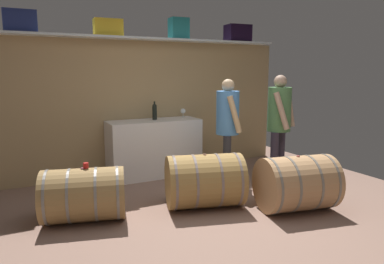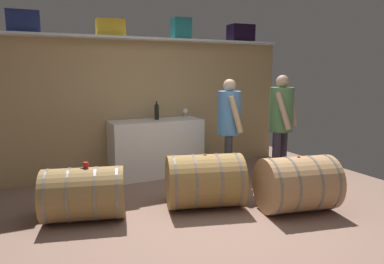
{
  "view_description": "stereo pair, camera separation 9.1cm",
  "coord_description": "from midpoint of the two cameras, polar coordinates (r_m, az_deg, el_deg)",
  "views": [
    {
      "loc": [
        -1.89,
        -3.15,
        1.64
      ],
      "look_at": [
        -0.02,
        0.56,
        0.93
      ],
      "focal_mm": 33.56,
      "sensor_mm": 36.0,
      "label": 1
    },
    {
      "loc": [
        -1.81,
        -3.19,
        1.64
      ],
      "look_at": [
        -0.02,
        0.56,
        0.93
      ],
      "focal_mm": 33.56,
      "sensor_mm": 36.0,
      "label": 2
    }
  ],
  "objects": [
    {
      "name": "wine_barrel_flank",
      "position": [
        4.46,
        16.95,
        -7.9
      ],
      "size": [
        0.97,
        0.81,
        0.66
      ],
      "rotation": [
        0.0,
        0.0,
        -0.2
      ],
      "color": "tan",
      "rests_on": "ground"
    },
    {
      "name": "visitor_tasting",
      "position": [
        5.38,
        14.5,
        2.24
      ],
      "size": [
        0.51,
        0.48,
        1.59
      ],
      "rotation": [
        0.0,
        0.0,
        -2.6
      ],
      "color": "#2D2836",
      "rests_on": "ground"
    },
    {
      "name": "wine_glass",
      "position": [
        5.93,
        -0.63,
        3.32
      ],
      "size": [
        0.09,
        0.09,
        0.15
      ],
      "color": "white",
      "rests_on": "work_cabinet"
    },
    {
      "name": "toolcase_navy",
      "position": [
        5.44,
        -24.84,
        15.62
      ],
      "size": [
        0.41,
        0.24,
        0.29
      ],
      "primitive_type": "cube",
      "rotation": [
        0.0,
        0.0,
        -0.0
      ],
      "color": "navy",
      "rests_on": "high_shelf_board"
    },
    {
      "name": "wine_barrel_far",
      "position": [
        4.39,
        2.62,
        -7.76
      ],
      "size": [
        1.05,
        0.86,
        0.66
      ],
      "rotation": [
        0.0,
        0.0,
        -0.28
      ],
      "color": "olive",
      "rests_on": "ground"
    },
    {
      "name": "work_cabinet",
      "position": [
        5.69,
        -5.25,
        -2.53
      ],
      "size": [
        1.44,
        0.54,
        0.89
      ],
      "primitive_type": "cube",
      "color": "white",
      "rests_on": "ground"
    },
    {
      "name": "tasting_cup",
      "position": [
        4.1,
        -15.92,
        -5.04
      ],
      "size": [
        0.06,
        0.06,
        0.06
      ],
      "primitive_type": "cylinder",
      "color": "red",
      "rests_on": "wine_barrel_near"
    },
    {
      "name": "toolcase_black",
      "position": [
        6.5,
        8.16,
        15.26
      ],
      "size": [
        0.44,
        0.32,
        0.29
      ],
      "primitive_type": "cube",
      "rotation": [
        0.0,
        0.0,
        -0.07
      ],
      "color": "black",
      "rests_on": "high_shelf_board"
    },
    {
      "name": "wine_bottle_dark",
      "position": [
        5.65,
        -5.17,
        3.31
      ],
      "size": [
        0.07,
        0.07,
        0.29
      ],
      "color": "black",
      "rests_on": "work_cabinet"
    },
    {
      "name": "back_wall_panel",
      "position": [
        5.88,
        -7.02,
        3.87
      ],
      "size": [
        4.98,
        0.1,
        2.11
      ],
      "primitive_type": "cube",
      "color": "tan",
      "rests_on": "ground"
    },
    {
      "name": "wine_barrel_near",
      "position": [
        4.19,
        -16.25,
        -9.44
      ],
      "size": [
        1.0,
        0.79,
        0.6
      ],
      "rotation": [
        0.0,
        0.0,
        -0.26
      ],
      "color": "olive",
      "rests_on": "ground"
    },
    {
      "name": "winemaker_pouring",
      "position": [
        5.15,
        6.47,
        1.79
      ],
      "size": [
        0.45,
        0.49,
        1.53
      ],
      "rotation": [
        0.0,
        0.0,
        -2.12
      ],
      "color": "#2B2B32",
      "rests_on": "ground"
    },
    {
      "name": "high_shelf_board",
      "position": [
        5.73,
        -6.75,
        14.46
      ],
      "size": [
        4.58,
        0.4,
        0.03
      ],
      "primitive_type": "cube",
      "color": "silver",
      "rests_on": "back_wall_panel"
    },
    {
      "name": "toolcase_teal",
      "position": [
        5.96,
        -1.29,
        16.09
      ],
      "size": [
        0.3,
        0.25,
        0.33
      ],
      "primitive_type": "cube",
      "rotation": [
        0.0,
        0.0,
        -0.06
      ],
      "color": "teal",
      "rests_on": "high_shelf_board"
    },
    {
      "name": "ground_plane",
      "position": [
        4.51,
        0.67,
        -11.84
      ],
      "size": [
        6.18,
        7.97,
        0.02
      ],
      "primitive_type": "cube",
      "color": "#866657"
    },
    {
      "name": "toolcase_yellow",
      "position": [
        5.59,
        -12.36,
        15.87
      ],
      "size": [
        0.42,
        0.22,
        0.25
      ],
      "primitive_type": "cube",
      "rotation": [
        0.0,
        0.0,
        -0.05
      ],
      "color": "yellow",
      "rests_on": "high_shelf_board"
    }
  ]
}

